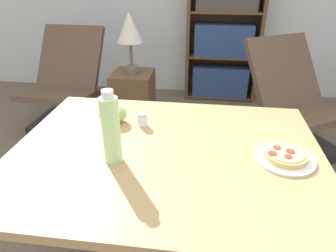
{
  "coord_description": "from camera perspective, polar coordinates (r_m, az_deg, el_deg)",
  "views": [
    {
      "loc": [
        0.04,
        -0.89,
        1.38
      ],
      "look_at": [
        -0.1,
        0.16,
        0.81
      ],
      "focal_mm": 32.0,
      "sensor_mm": 36.0,
      "label": 1
    }
  ],
  "objects": [
    {
      "name": "dining_table",
      "position": [
        1.21,
        -0.37,
        -8.49
      ],
      "size": [
        1.19,
        0.91,
        0.75
      ],
      "color": "tan",
      "rests_on": "ground_plane"
    },
    {
      "name": "pizza_on_plate",
      "position": [
        1.18,
        21.39,
        -5.42
      ],
      "size": [
        0.22,
        0.22,
        0.04
      ],
      "color": "white",
      "rests_on": "dining_table"
    },
    {
      "name": "grape_bunch",
      "position": [
        1.37,
        -10.56,
        2.33
      ],
      "size": [
        0.13,
        0.11,
        0.08
      ],
      "color": "#93BC5B",
      "rests_on": "dining_table"
    },
    {
      "name": "drink_bottle",
      "position": [
        1.05,
        -10.81,
        -0.66
      ],
      "size": [
        0.06,
        0.06,
        0.27
      ],
      "color": "#B7EAA3",
      "rests_on": "dining_table"
    },
    {
      "name": "salt_shaker",
      "position": [
        1.32,
        -4.88,
        1.21
      ],
      "size": [
        0.04,
        0.04,
        0.06
      ],
      "color": "white",
      "rests_on": "dining_table"
    },
    {
      "name": "lounge_chair_near",
      "position": [
        2.97,
        -18.7,
        5.25
      ],
      "size": [
        0.62,
        0.79,
        0.88
      ],
      "rotation": [
        0.0,
        0.0,
        -0.05
      ],
      "color": "black",
      "rests_on": "ground_plane"
    },
    {
      "name": "lounge_chair_far",
      "position": [
        2.61,
        22.42,
        1.39
      ],
      "size": [
        0.85,
        0.95,
        0.88
      ],
      "rotation": [
        0.0,
        0.0,
        0.53
      ],
      "color": "black",
      "rests_on": "ground_plane"
    },
    {
      "name": "bookshelf",
      "position": [
        3.42,
        10.52,
        16.14
      ],
      "size": [
        0.79,
        0.28,
        1.43
      ],
      "color": "brown",
      "rests_on": "ground_plane"
    },
    {
      "name": "side_table",
      "position": [
        2.69,
        -6.51,
        4.23
      ],
      "size": [
        0.34,
        0.34,
        0.57
      ],
      "color": "brown",
      "rests_on": "ground_plane"
    },
    {
      "name": "table_lamp",
      "position": [
        2.5,
        -7.34,
        17.66
      ],
      "size": [
        0.21,
        0.21,
        0.49
      ],
      "color": "#665B51",
      "rests_on": "side_table"
    }
  ]
}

